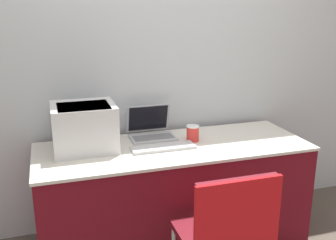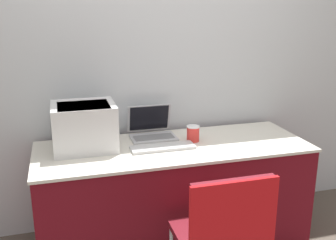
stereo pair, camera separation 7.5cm
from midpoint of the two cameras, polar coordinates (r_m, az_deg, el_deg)
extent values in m
cube|color=silver|center=(3.05, -2.42, 8.46)|extent=(8.00, 0.05, 2.60)
cube|color=maroon|center=(2.93, 0.05, -10.95)|extent=(1.90, 0.68, 0.75)
cube|color=silver|center=(2.78, 0.05, -3.91)|extent=(1.92, 0.70, 0.02)
cube|color=silver|center=(2.72, -12.84, -1.01)|extent=(0.42, 0.37, 0.32)
cube|color=#51565B|center=(2.65, -12.95, 1.43)|extent=(0.34, 0.28, 0.06)
cube|color=#B7B7BC|center=(2.90, -2.92, -2.63)|extent=(0.33, 0.22, 0.02)
cube|color=slate|center=(2.89, -2.87, -2.50)|extent=(0.29, 0.12, 0.00)
cube|color=#B7B7BC|center=(3.00, -3.63, 0.27)|extent=(0.33, 0.06, 0.21)
cube|color=black|center=(2.99, -3.59, 0.27)|extent=(0.30, 0.05, 0.19)
cube|color=silver|center=(2.71, -1.50, -4.01)|extent=(0.44, 0.14, 0.02)
cylinder|color=red|center=(2.85, 2.85, -2.03)|extent=(0.09, 0.09, 0.11)
cylinder|color=white|center=(2.83, 2.87, -0.93)|extent=(0.09, 0.09, 0.01)
cube|color=maroon|center=(2.41, 6.39, -16.28)|extent=(0.46, 0.43, 0.04)
cube|color=maroon|center=(2.14, 8.78, -13.62)|extent=(0.46, 0.03, 0.43)
cube|color=red|center=(2.13, 9.08, -14.46)|extent=(0.48, 0.02, 0.47)
camera|label=1|loc=(0.04, -90.78, -0.23)|focal=42.00mm
camera|label=2|loc=(0.04, 89.22, 0.23)|focal=42.00mm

